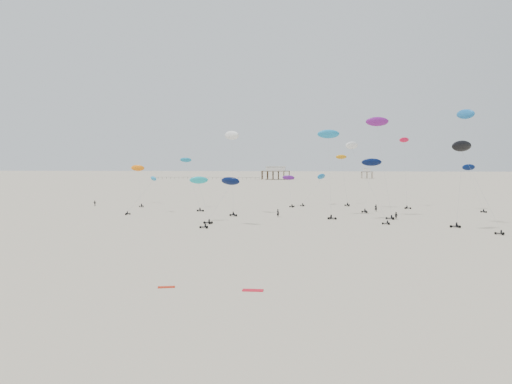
# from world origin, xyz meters

# --- Properties ---
(ground_plane) EXTENTS (900.00, 900.00, 0.00)m
(ground_plane) POSITION_xyz_m (0.00, 200.00, 0.00)
(ground_plane) COLOR #C1B699
(pavilion_main) EXTENTS (21.00, 13.00, 9.80)m
(pavilion_main) POSITION_xyz_m (-10.00, 350.00, 4.22)
(pavilion_main) COLOR brown
(pavilion_main) RESTS_ON ground
(pavilion_small) EXTENTS (9.00, 7.00, 8.00)m
(pavilion_small) POSITION_xyz_m (60.00, 380.00, 3.49)
(pavilion_small) COLOR brown
(pavilion_small) RESTS_ON ground
(pier_fence) EXTENTS (80.20, 0.20, 1.50)m
(pier_fence) POSITION_xyz_m (-62.00, 350.00, 0.77)
(pier_fence) COLOR black
(pier_fence) RESTS_ON ground
(rig_0) EXTENTS (4.77, 9.93, 13.50)m
(rig_0) POSITION_xyz_m (56.16, 124.65, 9.33)
(rig_0) COLOR black
(rig_0) RESTS_ON ground
(rig_1) EXTENTS (4.59, 6.96, 15.70)m
(rig_1) POSITION_xyz_m (22.52, 136.92, 8.10)
(rig_1) COLOR black
(rig_1) RESTS_ON ground
(rig_2) EXTENTS (9.81, 9.77, 18.94)m
(rig_2) POSITION_xyz_m (22.38, 96.58, 13.63)
(rig_2) COLOR black
(rig_2) RESTS_ON ground
(rig_3) EXTENTS (7.44, 8.19, 10.94)m
(rig_3) POSITION_xyz_m (-31.06, 108.13, 5.78)
(rig_3) COLOR black
(rig_3) RESTS_ON ground
(rig_4) EXTENTS (5.26, 7.79, 21.37)m
(rig_4) POSITION_xyz_m (-7.82, 107.27, 16.36)
(rig_4) COLOR black
(rig_4) RESTS_ON ground
(rig_5) EXTENTS (4.35, 6.73, 9.53)m
(rig_5) POSITION_xyz_m (5.90, 132.32, 6.49)
(rig_5) COLOR black
(rig_5) RESTS_ON ground
(rig_6) EXTENTS (7.20, 16.34, 18.24)m
(rig_6) POSITION_xyz_m (29.11, 127.00, 11.43)
(rig_6) COLOR black
(rig_6) RESTS_ON ground
(rig_7) EXTENTS (3.88, 8.37, 20.68)m
(rig_7) POSITION_xyz_m (39.48, 131.20, 13.69)
(rig_7) COLOR black
(rig_7) RESTS_ON ground
(rig_8) EXTENTS (8.49, 14.75, 16.63)m
(rig_8) POSITION_xyz_m (-41.72, 135.69, 9.29)
(rig_8) COLOR black
(rig_8) RESTS_ON ground
(rig_9) EXTENTS (5.55, 6.87, 24.43)m
(rig_9) POSITION_xyz_m (42.86, 89.90, 17.69)
(rig_9) COLOR black
(rig_9) RESTS_ON ground
(rig_10) EXTENTS (9.60, 7.23, 17.88)m
(rig_10) POSITION_xyz_m (40.97, 81.53, 14.40)
(rig_10) COLOR black
(rig_10) RESTS_ON ground
(rig_11) EXTENTS (9.20, 11.28, 16.64)m
(rig_11) POSITION_xyz_m (-21.41, 120.44, 8.99)
(rig_11) COLOR black
(rig_11) RESTS_ON ground
(rig_12) EXTENTS (6.22, 6.31, 10.36)m
(rig_12) POSITION_xyz_m (-12.47, 91.35, 6.82)
(rig_12) COLOR black
(rig_12) RESTS_ON ground
(rig_13) EXTENTS (8.11, 7.43, 11.06)m
(rig_13) POSITION_xyz_m (-6.08, 85.30, 7.74)
(rig_13) COLOR black
(rig_13) RESTS_ON ground
(rig_14) EXTENTS (5.77, 10.16, 21.56)m
(rig_14) POSITION_xyz_m (16.19, 105.71, 17.04)
(rig_14) COLOR black
(rig_14) RESTS_ON ground
(rig_15) EXTENTS (8.41, 8.57, 10.89)m
(rig_15) POSITION_xyz_m (14.49, 137.15, 7.22)
(rig_15) COLOR black
(rig_15) RESTS_ON ground
(rig_16) EXTENTS (6.69, 7.16, 24.39)m
(rig_16) POSITION_xyz_m (27.98, 104.50, 19.49)
(rig_16) COLOR black
(rig_16) RESTS_ON ground
(spectator_0) EXTENTS (1.02, 0.93, 2.32)m
(spectator_0) POSITION_xyz_m (3.93, 102.97, 0.00)
(spectator_0) COLOR black
(spectator_0) RESTS_ON ground
(spectator_1) EXTENTS (1.14, 1.02, 2.02)m
(spectator_1) POSITION_xyz_m (31.57, 100.76, 0.00)
(spectator_1) COLOR black
(spectator_1) RESTS_ON ground
(spectator_2) EXTENTS (1.21, 0.76, 1.92)m
(spectator_2) POSITION_xyz_m (-52.83, 128.01, 0.00)
(spectator_2) COLOR black
(spectator_2) RESTS_ON ground
(spectator_3) EXTENTS (0.84, 0.58, 2.29)m
(spectator_3) POSITION_xyz_m (29.47, 118.58, 0.00)
(spectator_3) COLOR black
(spectator_3) RESTS_ON ground
(grounded_kite_a) EXTENTS (2.21, 0.91, 0.08)m
(grounded_kite_a) POSITION_xyz_m (4.73, 34.08, 0.00)
(grounded_kite_a) COLOR red
(grounded_kite_a) RESTS_ON ground
(grounded_kite_b) EXTENTS (1.91, 1.10, 0.07)m
(grounded_kite_b) POSITION_xyz_m (-4.67, 34.55, 0.00)
(grounded_kite_b) COLOR #B7210B
(grounded_kite_b) RESTS_ON ground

